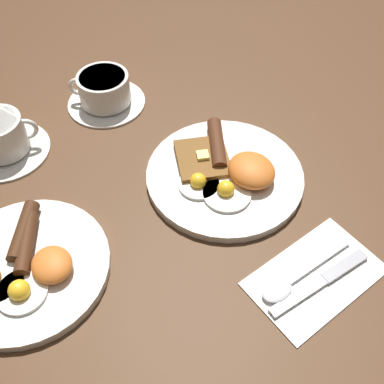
% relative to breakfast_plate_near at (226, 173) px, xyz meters
% --- Properties ---
extents(ground_plane, '(3.00, 3.00, 0.00)m').
position_rel_breakfast_plate_near_xyz_m(ground_plane, '(0.00, 0.00, -0.01)').
color(ground_plane, '#4C301C').
extents(breakfast_plate_near, '(0.27, 0.27, 0.05)m').
position_rel_breakfast_plate_near_xyz_m(breakfast_plate_near, '(0.00, 0.00, 0.00)').
color(breakfast_plate_near, silver).
rests_on(breakfast_plate_near, ground_plane).
extents(breakfast_plate_far, '(0.24, 0.24, 0.04)m').
position_rel_breakfast_plate_near_xyz_m(breakfast_plate_far, '(0.01, 0.34, -0.00)').
color(breakfast_plate_far, silver).
rests_on(breakfast_plate_far, ground_plane).
extents(teacup_near, '(0.15, 0.15, 0.06)m').
position_rel_breakfast_plate_near_xyz_m(teacup_near, '(0.29, 0.08, 0.02)').
color(teacup_near, silver).
rests_on(teacup_near, ground_plane).
extents(teacup_far, '(0.16, 0.16, 0.07)m').
position_rel_breakfast_plate_near_xyz_m(teacup_far, '(0.27, 0.29, 0.02)').
color(teacup_far, silver).
rests_on(teacup_far, ground_plane).
extents(napkin, '(0.13, 0.20, 0.01)m').
position_rel_breakfast_plate_near_xyz_m(napkin, '(-0.22, 0.01, -0.01)').
color(napkin, white).
rests_on(napkin, ground_plane).
extents(knife, '(0.02, 0.17, 0.01)m').
position_rel_breakfast_plate_near_xyz_m(knife, '(-0.24, -0.01, -0.01)').
color(knife, silver).
rests_on(knife, napkin).
extents(spoon, '(0.03, 0.17, 0.01)m').
position_rel_breakfast_plate_near_xyz_m(spoon, '(-0.21, 0.05, -0.01)').
color(spoon, silver).
rests_on(spoon, napkin).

